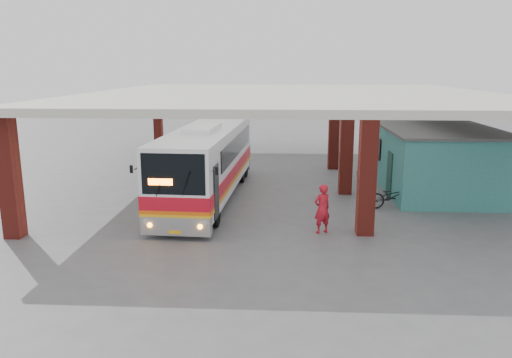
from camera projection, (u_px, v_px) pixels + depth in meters
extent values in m
plane|color=#515154|center=(282.00, 210.00, 21.23)|extent=(90.00, 90.00, 0.00)
cube|color=maroon|center=(367.00, 176.00, 17.68)|extent=(0.60, 0.60, 4.35)
cube|color=maroon|center=(346.00, 149.00, 23.52)|extent=(0.60, 0.60, 4.35)
cube|color=maroon|center=(334.00, 132.00, 29.37)|extent=(0.60, 0.60, 4.35)
cube|color=maroon|center=(10.00, 177.00, 17.36)|extent=(0.60, 0.60, 4.35)
cube|color=maroon|center=(158.00, 118.00, 37.82)|extent=(0.60, 0.60, 4.35)
cube|color=maroon|center=(419.00, 119.00, 36.79)|extent=(0.60, 0.60, 4.35)
cube|color=beige|center=(293.00, 95.00, 26.55)|extent=(21.00, 23.00, 0.30)
cube|color=#2E7175|center=(436.00, 160.00, 24.40)|extent=(5.00, 8.00, 3.00)
cube|color=#464646|center=(438.00, 128.00, 24.07)|extent=(5.20, 8.20, 0.12)
cube|color=#153B31|center=(389.00, 175.00, 23.18)|extent=(0.08, 0.95, 2.10)
cube|color=black|center=(378.00, 148.00, 25.93)|extent=(0.08, 1.20, 1.00)
cube|color=black|center=(378.00, 148.00, 25.94)|extent=(0.04, 1.30, 1.10)
cube|color=white|center=(208.00, 158.00, 22.71)|extent=(3.05, 11.95, 2.76)
cube|color=white|center=(203.00, 128.00, 21.42)|extent=(1.33, 3.02, 0.25)
cube|color=gray|center=(176.00, 225.00, 17.42)|extent=(2.50, 0.52, 0.69)
cube|color=red|center=(208.00, 170.00, 22.82)|extent=(3.09, 11.96, 0.49)
cube|color=#E75A0C|center=(208.00, 177.00, 22.89)|extent=(3.09, 11.96, 0.13)
cube|color=#F4A814|center=(208.00, 179.00, 22.92)|extent=(3.09, 11.96, 0.10)
cube|color=black|center=(173.00, 174.00, 16.88)|extent=(2.22, 0.21, 1.43)
cube|color=black|center=(185.00, 144.00, 23.49)|extent=(0.49, 8.88, 0.89)
cube|color=black|center=(237.00, 145.00, 23.24)|extent=(0.49, 8.88, 0.89)
cube|color=#FF5905|center=(160.00, 182.00, 16.93)|extent=(0.84, 0.09, 0.22)
sphere|color=orange|center=(150.00, 225.00, 17.30)|extent=(0.18, 0.18, 0.18)
sphere|color=orange|center=(200.00, 227.00, 17.12)|extent=(0.18, 0.18, 0.18)
cube|color=#F4A814|center=(175.00, 232.00, 17.25)|extent=(0.45, 0.05, 0.12)
cylinder|color=black|center=(160.00, 212.00, 19.09)|extent=(0.36, 1.00, 0.99)
cylinder|color=black|center=(214.00, 214.00, 18.88)|extent=(0.36, 1.00, 0.99)
cylinder|color=black|center=(202.00, 172.00, 26.47)|extent=(0.36, 1.00, 0.99)
cylinder|color=black|center=(241.00, 173.00, 26.25)|extent=(0.36, 1.00, 0.99)
cylinder|color=black|center=(207.00, 167.00, 27.71)|extent=(0.36, 1.00, 0.99)
cylinder|color=black|center=(244.00, 168.00, 27.50)|extent=(0.36, 1.00, 0.99)
imported|color=black|center=(392.00, 196.00, 21.31)|extent=(2.11, 0.92, 1.07)
imported|color=#B51625|center=(322.00, 209.00, 18.07)|extent=(0.79, 0.70, 1.83)
cube|color=#B21320|center=(362.00, 172.00, 27.67)|extent=(0.57, 0.57, 0.06)
cube|color=#B21320|center=(365.00, 167.00, 27.67)|extent=(0.21, 0.42, 0.62)
cylinder|color=black|center=(360.00, 175.00, 27.49)|extent=(0.03, 0.03, 0.21)
cylinder|color=black|center=(366.00, 175.00, 27.60)|extent=(0.03, 0.03, 0.21)
cylinder|color=black|center=(357.00, 174.00, 27.81)|extent=(0.03, 0.03, 0.21)
cylinder|color=black|center=(363.00, 174.00, 27.92)|extent=(0.03, 0.03, 0.21)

